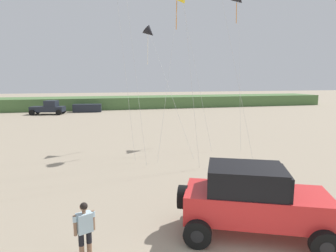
{
  "coord_description": "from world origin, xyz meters",
  "views": [
    {
      "loc": [
        -2.48,
        -4.82,
        4.93
      ],
      "look_at": [
        -0.23,
        3.91,
        3.49
      ],
      "focal_mm": 31.19,
      "sensor_mm": 36.0,
      "label": 1
    }
  ],
  "objects_px": {
    "jeep": "(254,199)",
    "kite_yellow_diamond": "(239,0)",
    "distant_sedan": "(87,108)",
    "kite_black_sled": "(150,33)",
    "person_watching": "(85,228)",
    "distant_pickup": "(49,108)"
  },
  "relations": [
    {
      "from": "jeep",
      "to": "kite_yellow_diamond",
      "type": "xyz_separation_m",
      "value": [
        7.32,
        15.63,
        10.33
      ]
    },
    {
      "from": "distant_sedan",
      "to": "kite_black_sled",
      "type": "xyz_separation_m",
      "value": [
        5.18,
        -24.25,
        7.8
      ]
    },
    {
      "from": "jeep",
      "to": "person_watching",
      "type": "bearing_deg",
      "value": -179.75
    },
    {
      "from": "distant_pickup",
      "to": "distant_sedan",
      "type": "xyz_separation_m",
      "value": [
        5.32,
        1.91,
        -0.34
      ]
    },
    {
      "from": "distant_pickup",
      "to": "kite_black_sled",
      "type": "bearing_deg",
      "value": -64.84
    },
    {
      "from": "jeep",
      "to": "distant_pickup",
      "type": "height_order",
      "value": "jeep"
    },
    {
      "from": "jeep",
      "to": "kite_black_sled",
      "type": "distance_m",
      "value": 16.2
    },
    {
      "from": "distant_sedan",
      "to": "kite_yellow_diamond",
      "type": "xyz_separation_m",
      "value": [
        12.98,
        -23.13,
        10.93
      ]
    },
    {
      "from": "distant_sedan",
      "to": "kite_black_sled",
      "type": "bearing_deg",
      "value": -72.62
    },
    {
      "from": "kite_yellow_diamond",
      "to": "jeep",
      "type": "bearing_deg",
      "value": -115.1
    },
    {
      "from": "person_watching",
      "to": "distant_pickup",
      "type": "height_order",
      "value": "distant_pickup"
    },
    {
      "from": "jeep",
      "to": "kite_yellow_diamond",
      "type": "bearing_deg",
      "value": 64.9
    },
    {
      "from": "person_watching",
      "to": "kite_yellow_diamond",
      "type": "bearing_deg",
      "value": 51.45
    },
    {
      "from": "kite_black_sled",
      "to": "kite_yellow_diamond",
      "type": "bearing_deg",
      "value": 8.19
    },
    {
      "from": "kite_black_sled",
      "to": "distant_sedan",
      "type": "bearing_deg",
      "value": 102.05
    },
    {
      "from": "distant_sedan",
      "to": "kite_black_sled",
      "type": "relative_size",
      "value": 0.47
    },
    {
      "from": "jeep",
      "to": "distant_sedan",
      "type": "height_order",
      "value": "jeep"
    },
    {
      "from": "person_watching",
      "to": "distant_pickup",
      "type": "relative_size",
      "value": 0.34
    },
    {
      "from": "distant_pickup",
      "to": "kite_yellow_diamond",
      "type": "height_order",
      "value": "kite_yellow_diamond"
    },
    {
      "from": "distant_pickup",
      "to": "distant_sedan",
      "type": "distance_m",
      "value": 5.66
    },
    {
      "from": "distant_pickup",
      "to": "distant_sedan",
      "type": "bearing_deg",
      "value": 19.75
    },
    {
      "from": "distant_pickup",
      "to": "kite_yellow_diamond",
      "type": "xyz_separation_m",
      "value": [
        18.3,
        -21.22,
        10.59
      ]
    }
  ]
}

